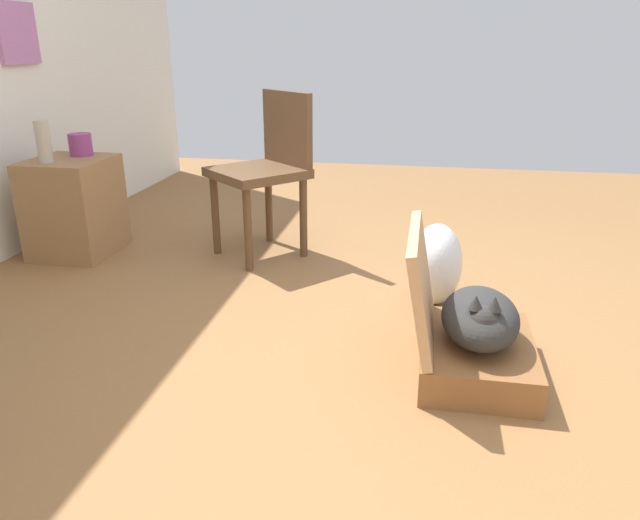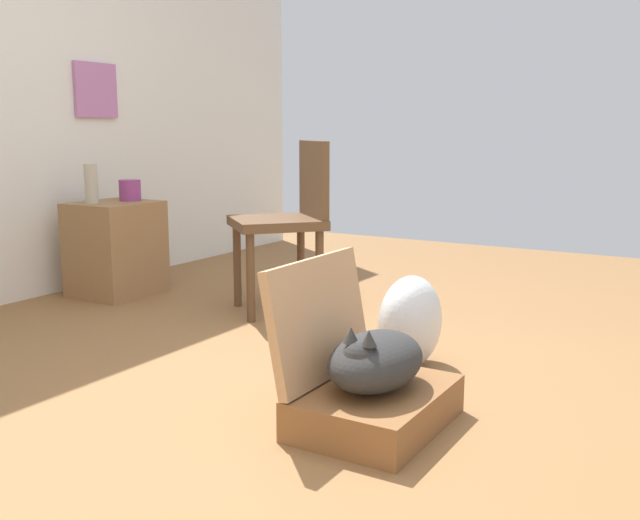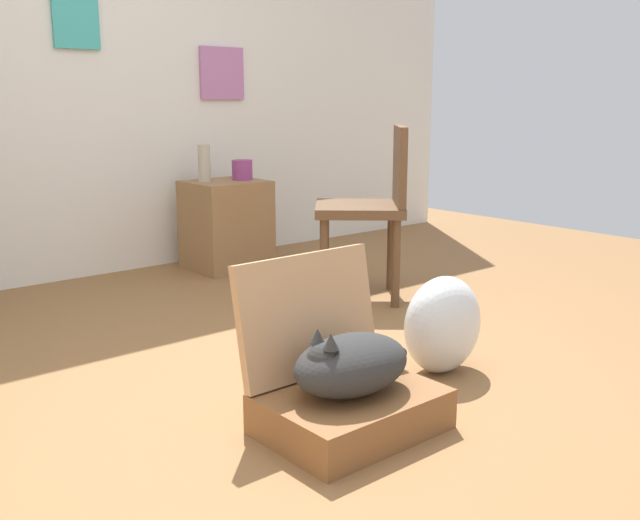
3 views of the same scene
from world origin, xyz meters
name	(u,v)px [view 3 (image 3 of 3)]	position (x,y,z in m)	size (l,w,h in m)	color
ground_plane	(297,391)	(0.00, 0.00, 0.00)	(7.68, 7.68, 0.00)	olive
wall_back	(47,54)	(0.00, 2.26, 1.30)	(6.40, 0.15, 2.60)	silver
suitcase_base	(351,411)	(-0.07, -0.37, 0.07)	(0.56, 0.41, 0.13)	brown
suitcase_lid	(308,315)	(-0.07, -0.15, 0.34)	(0.56, 0.41, 0.04)	tan
cat	(350,364)	(-0.07, -0.36, 0.23)	(0.50, 0.28, 0.23)	#2D2D2D
plastic_bag_white	(443,325)	(0.56, -0.21, 0.19)	(0.36, 0.24, 0.38)	silver
side_table	(226,225)	(0.90, 1.85, 0.28)	(0.46, 0.42, 0.55)	olive
vase_tall	(204,163)	(0.78, 1.90, 0.67)	(0.08, 0.08, 0.23)	#B7AD99
vase_short	(242,170)	(1.01, 1.83, 0.62)	(0.13, 0.13, 0.12)	#8C387A
chair	(373,203)	(1.10, 0.75, 0.52)	(0.64, 0.64, 0.92)	brown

